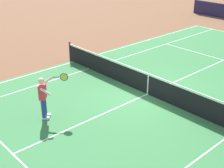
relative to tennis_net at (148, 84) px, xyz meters
name	(u,v)px	position (x,y,z in m)	size (l,w,h in m)	color
ground_plane	(148,94)	(0.00, 0.00, -0.49)	(60.00, 60.00, 0.00)	brown
court_slab	(148,94)	(0.00, 0.00, -0.49)	(24.20, 11.40, 0.00)	#387A42
court_line_markings	(148,94)	(0.00, 0.00, -0.49)	(23.85, 11.05, 0.01)	white
tennis_net	(148,84)	(0.00, 0.00, 0.00)	(0.10, 11.70, 1.08)	#2D2D33
tennis_player_near	(44,96)	(4.39, -1.28, 0.44)	(1.15, 0.75, 1.70)	navy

